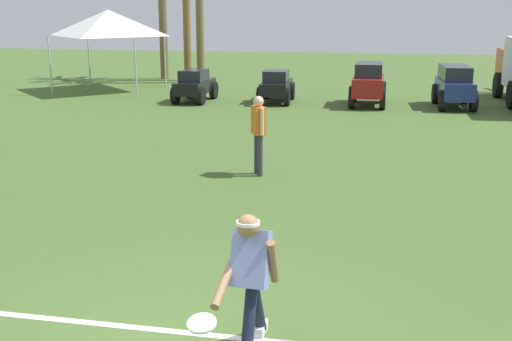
# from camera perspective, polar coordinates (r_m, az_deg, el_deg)

# --- Properties ---
(field_line_paint) EXTENTS (27.66, 0.51, 0.01)m
(field_line_paint) POSITION_cam_1_polar(r_m,az_deg,el_deg) (6.84, -7.38, -13.99)
(field_line_paint) COLOR white
(field_line_paint) RESTS_ON ground_plane
(frisbee_thrower) EXTENTS (0.51, 1.08, 1.43)m
(frisbee_thrower) POSITION_cam_1_polar(r_m,az_deg,el_deg) (6.08, -0.47, -9.30)
(frisbee_thrower) COLOR #191E38
(frisbee_thrower) RESTS_ON ground_plane
(frisbee_in_flight) EXTENTS (0.26, 0.26, 0.08)m
(frisbee_in_flight) POSITION_cam_1_polar(r_m,az_deg,el_deg) (5.45, -4.85, -13.38)
(frisbee_in_flight) COLOR white
(teammate_near_sideline) EXTENTS (0.34, 0.46, 1.56)m
(teammate_near_sideline) POSITION_cam_1_polar(r_m,az_deg,el_deg) (12.44, 0.22, 3.81)
(teammate_near_sideline) COLOR #33333D
(teammate_near_sideline) RESTS_ON ground_plane
(parked_car_slot_a) EXTENTS (1.15, 2.23, 1.10)m
(parked_car_slot_a) POSITION_cam_1_polar(r_m,az_deg,el_deg) (22.36, -5.47, 7.57)
(parked_car_slot_a) COLOR black
(parked_car_slot_a) RESTS_ON ground_plane
(parked_car_slot_b) EXTENTS (1.14, 2.22, 1.10)m
(parked_car_slot_b) POSITION_cam_1_polar(r_m,az_deg,el_deg) (22.08, 1.82, 7.54)
(parked_car_slot_b) COLOR black
(parked_car_slot_b) RESTS_ON ground_plane
(parked_car_slot_c) EXTENTS (1.19, 2.36, 1.40)m
(parked_car_slot_c) POSITION_cam_1_polar(r_m,az_deg,el_deg) (21.68, 9.96, 7.67)
(parked_car_slot_c) COLOR maroon
(parked_car_slot_c) RESTS_ON ground_plane
(parked_car_slot_d) EXTENTS (1.24, 2.44, 1.34)m
(parked_car_slot_d) POSITION_cam_1_polar(r_m,az_deg,el_deg) (21.94, 17.22, 7.27)
(parked_car_slot_d) COLOR navy
(parked_car_slot_d) RESTS_ON ground_plane
(event_tent) EXTENTS (3.46, 3.46, 3.06)m
(event_tent) POSITION_cam_1_polar(r_m,az_deg,el_deg) (25.59, -13.00, 12.67)
(event_tent) COLOR #B2B5BA
(event_tent) RESTS_ON ground_plane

